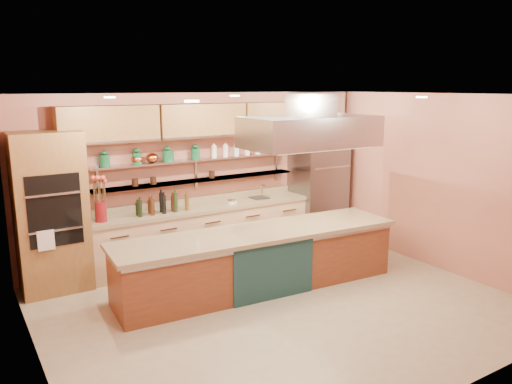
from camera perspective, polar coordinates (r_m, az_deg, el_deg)
floor at (r=6.94m, az=2.79°, el=-12.87°), size 6.00×5.00×0.02m
ceiling at (r=6.29m, az=3.06°, el=11.02°), size 6.00×5.00×0.02m
wall_back at (r=8.60m, az=-6.65°, el=1.85°), size 6.00×0.04×2.80m
wall_front at (r=4.73m, az=20.65°, el=-7.40°), size 6.00×0.04×2.80m
wall_left at (r=5.41m, az=-24.30°, el=-5.29°), size 0.04×5.00×2.80m
wall_right at (r=8.52m, az=19.73°, el=1.12°), size 0.04×5.00×2.80m
oven_stack at (r=7.63m, az=-22.38°, el=-2.22°), size 0.95×0.64×2.30m
refrigerator at (r=9.60m, az=7.12°, el=0.78°), size 0.95×0.72×2.10m
back_counter at (r=8.53m, az=-5.93°, el=-4.68°), size 3.84×0.64×0.93m
wall_shelf_lower at (r=8.47m, az=-6.57°, el=1.35°), size 3.60×0.26×0.03m
wall_shelf_upper at (r=8.41m, az=-6.63°, el=3.69°), size 3.60×0.26×0.03m
upper_cabinets at (r=8.32m, az=-6.27°, el=8.11°), size 4.60×0.36×0.55m
range_hood at (r=7.43m, az=6.23°, el=6.88°), size 2.00×1.00×0.45m
ceiling_downlights at (r=6.46m, az=2.02°, el=10.79°), size 4.00×2.80×0.02m
island at (r=7.32m, az=0.30°, el=-7.74°), size 4.20×1.19×0.87m
flower_vase at (r=7.75m, az=-17.32°, el=-2.16°), size 0.19×0.19×0.30m
oil_bottle_cluster at (r=8.04m, az=-10.60°, el=-1.36°), size 0.94×0.45×0.29m
kitchen_scale at (r=8.58m, az=-2.81°, el=-1.03°), size 0.15×0.11×0.08m
bar_faucet at (r=8.99m, az=0.66°, el=0.07°), size 0.04×0.04×0.23m
copper_kettle at (r=8.09m, az=-11.78°, el=3.85°), size 0.21×0.21×0.15m
green_canister at (r=8.20m, az=-9.82°, el=4.05°), size 0.17×0.17×0.16m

